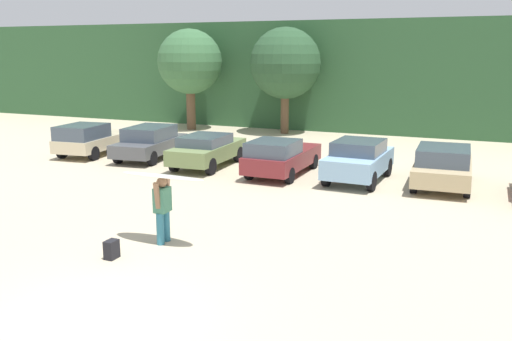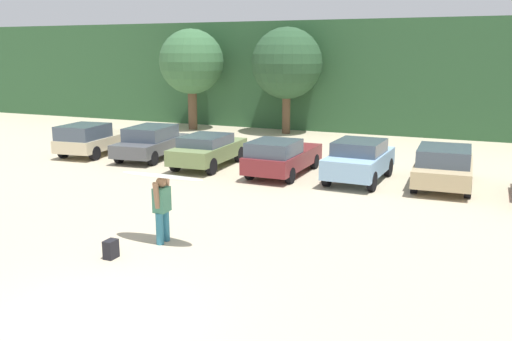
% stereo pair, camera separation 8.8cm
% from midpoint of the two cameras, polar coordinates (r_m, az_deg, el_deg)
% --- Properties ---
extents(ground_plane, '(120.00, 120.00, 0.00)m').
position_cam_midpoint_polar(ground_plane, '(10.80, -16.08, -14.69)').
color(ground_plane, '#C1B293').
extents(hillside_ridge, '(108.00, 12.00, 6.60)m').
position_cam_midpoint_polar(hillside_ridge, '(38.42, 14.19, 9.74)').
color(hillside_ridge, '#2D5633').
rests_on(hillside_ridge, ground_plane).
extents(tree_center, '(3.95, 3.95, 6.15)m').
position_cam_midpoint_polar(tree_center, '(34.29, -6.67, 11.15)').
color(tree_center, brown).
rests_on(tree_center, ground_plane).
extents(tree_far_right, '(4.14, 4.14, 6.18)m').
position_cam_midpoint_polar(tree_far_right, '(32.38, 3.31, 11.06)').
color(tree_far_right, brown).
rests_on(tree_far_right, ground_plane).
extents(parked_car_champagne, '(2.25, 4.35, 1.52)m').
position_cam_midpoint_polar(parked_car_champagne, '(26.85, -16.63, 3.22)').
color(parked_car_champagne, beige).
rests_on(parked_car_champagne, ground_plane).
extents(parked_car_dark_gray, '(2.27, 4.44, 1.48)m').
position_cam_midpoint_polar(parked_car_dark_gray, '(25.36, -10.79, 2.99)').
color(parked_car_dark_gray, '#4C4F54').
rests_on(parked_car_dark_gray, ground_plane).
extents(parked_car_olive_green, '(1.96, 4.31, 1.38)m').
position_cam_midpoint_polar(parked_car_olive_green, '(23.19, -4.92, 2.22)').
color(parked_car_olive_green, '#6B7F4C').
rests_on(parked_car_olive_green, ground_plane).
extents(parked_car_maroon, '(1.89, 4.40, 1.49)m').
position_cam_midpoint_polar(parked_car_maroon, '(21.56, 2.78, 1.49)').
color(parked_car_maroon, maroon).
rests_on(parked_car_maroon, ground_plane).
extents(parked_car_sky_blue, '(1.99, 4.04, 1.56)m').
position_cam_midpoint_polar(parked_car_sky_blue, '(20.87, 10.85, 1.13)').
color(parked_car_sky_blue, '#84ADD1').
rests_on(parked_car_sky_blue, ground_plane).
extents(parked_car_tan, '(2.10, 4.48, 1.48)m').
position_cam_midpoint_polar(parked_car_tan, '(20.84, 19.10, 0.49)').
color(parked_car_tan, tan).
rests_on(parked_car_tan, ground_plane).
extents(person_adult, '(0.33, 0.71, 1.72)m').
position_cam_midpoint_polar(person_adult, '(14.08, -9.60, -3.67)').
color(person_adult, teal).
rests_on(person_adult, ground_plane).
extents(surfboard_white, '(2.35, 0.71, 0.16)m').
position_cam_midpoint_polar(surfboard_white, '(13.72, -9.62, -0.56)').
color(surfboard_white, white).
extents(backpack_dropped, '(0.24, 0.34, 0.45)m').
position_cam_midpoint_polar(backpack_dropped, '(13.52, -14.71, -7.94)').
color(backpack_dropped, black).
rests_on(backpack_dropped, ground_plane).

